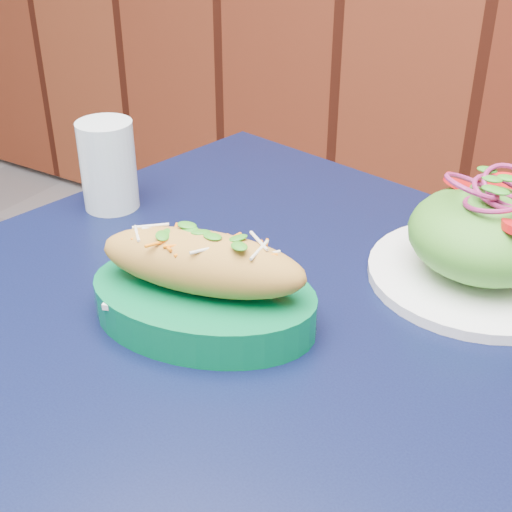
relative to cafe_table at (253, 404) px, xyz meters
The scene contains 4 objects.
cafe_table is the anchor object (origin of this frame).
banh_mi_basket 0.14m from the cafe_table, behind, with size 0.26×0.20×0.11m.
salad_plate 0.30m from the cafe_table, 54.84° to the left, with size 0.24×0.24×0.12m.
water_glass 0.37m from the cafe_table, 155.02° to the left, with size 0.07×0.07×0.12m, color silver.
Camera 1 is at (0.45, 1.19, 1.17)m, focal length 50.00 mm.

